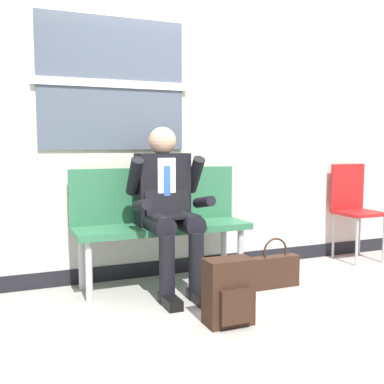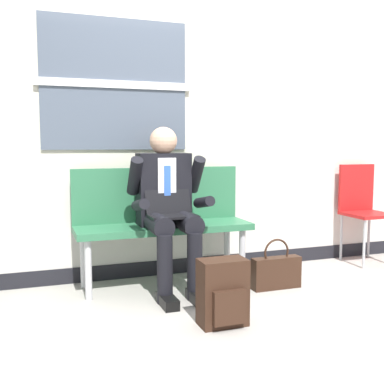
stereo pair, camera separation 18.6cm
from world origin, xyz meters
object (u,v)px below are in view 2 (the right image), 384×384
Objects in this scene: person_seated at (168,204)px; backpack at (223,293)px; bench_with_person at (161,216)px; handbag at (276,271)px; folding_chair at (362,204)px.

person_seated is 3.01× the size of backpack.
handbag is (0.79, -0.44, -0.41)m from bench_with_person.
bench_with_person is 1.97m from folding_chair.
folding_chair is at bearing 28.83° from backpack.
bench_with_person is 3.50× the size of handbag.
person_seated is 1.35× the size of folding_chair.
handbag is (0.79, -0.24, -0.52)m from person_seated.
folding_chair reaches higher than backpack.
bench_with_person is at bearing 90.00° from person_seated.
handbag is at bearing 38.42° from backpack.
backpack is 0.45× the size of folding_chair.
person_seated reaches higher than folding_chair.
person_seated is at bearing -172.81° from folding_chair.
handbag is 1.34m from folding_chair.
backpack is 1.05× the size of handbag.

